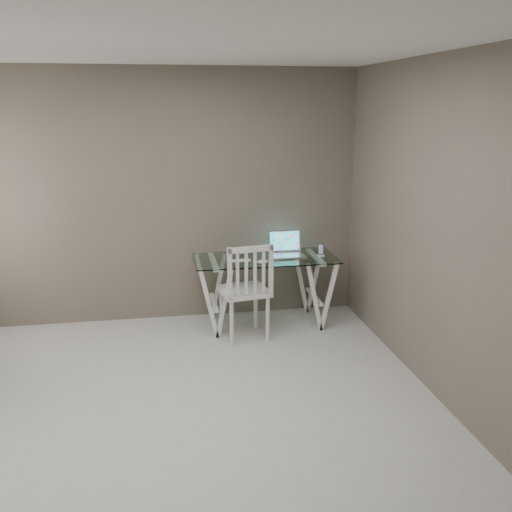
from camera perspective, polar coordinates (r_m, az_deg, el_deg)
The scene contains 7 objects.
room at distance 3.92m, azimuth -8.24°, elevation 6.00°, with size 4.50×4.52×2.71m.
desk at distance 6.12m, azimuth 0.89°, elevation -3.44°, with size 1.50×0.70×0.75m.
chair at distance 5.65m, azimuth -0.95°, elevation -3.16°, with size 0.53×0.53×1.01m.
laptop at distance 6.13m, azimuth 3.03°, elevation 0.68°, with size 0.36×0.29×0.25m.
keyboard at distance 5.89m, azimuth -1.74°, elevation -0.47°, with size 0.26×0.11×0.01m, color silver.
mouse at distance 5.79m, azimuth 0.66°, elevation -0.57°, with size 0.12×0.07×0.04m, color white.
phone_dock at distance 6.12m, azimuth 6.48°, elevation 0.34°, with size 0.07×0.07×0.13m.
Camera 1 is at (-0.18, -3.85, 2.32)m, focal length 40.00 mm.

